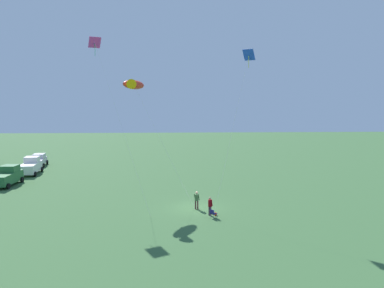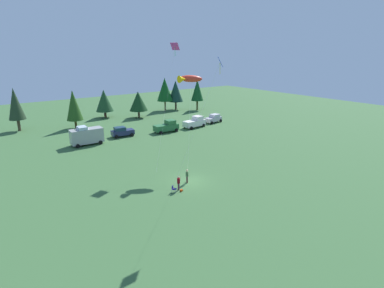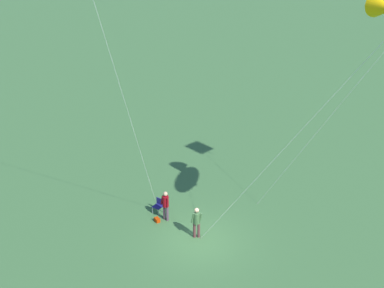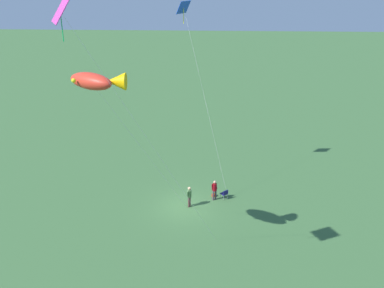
# 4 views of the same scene
# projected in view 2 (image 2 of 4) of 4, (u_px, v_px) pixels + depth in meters

# --- Properties ---
(ground_plane) EXTENTS (160.00, 160.00, 0.00)m
(ground_plane) POSITION_uv_depth(u_px,v_px,m) (189.00, 182.00, 37.62)
(ground_plane) COLOR #396235
(person_kite_flyer) EXTENTS (0.43, 0.59, 1.74)m
(person_kite_flyer) POSITION_uv_depth(u_px,v_px,m) (187.00, 175.00, 37.06)
(person_kite_flyer) COLOR #572E30
(person_kite_flyer) RESTS_ON ground
(folding_chair) EXTENTS (0.67, 0.67, 0.82)m
(folding_chair) POSITION_uv_depth(u_px,v_px,m) (174.00, 188.00, 34.62)
(folding_chair) COLOR navy
(folding_chair) RESTS_ON ground
(person_spectator) EXTENTS (0.52, 0.48, 1.74)m
(person_spectator) POSITION_uv_depth(u_px,v_px,m) (179.00, 182.00, 35.07)
(person_spectator) COLOR #4F3848
(person_spectator) RESTS_ON ground
(backpack_on_grass) EXTENTS (0.37, 0.30, 0.22)m
(backpack_on_grass) POSITION_uv_depth(u_px,v_px,m) (181.00, 190.00, 34.98)
(backpack_on_grass) COLOR #B62F05
(backpack_on_grass) RESTS_ON ground
(van_motorhome_grey) EXTENTS (5.46, 2.73, 3.34)m
(van_motorhome_grey) POSITION_uv_depth(u_px,v_px,m) (87.00, 136.00, 52.16)
(van_motorhome_grey) COLOR #9D9D9C
(van_motorhome_grey) RESTS_ON ground
(car_navy_hatch) EXTENTS (4.36, 2.57, 1.89)m
(car_navy_hatch) POSITION_uv_depth(u_px,v_px,m) (122.00, 132.00, 57.39)
(car_navy_hatch) COLOR #23284E
(car_navy_hatch) RESTS_ON ground
(truck_green_flatbed) EXTENTS (5.08, 2.57, 2.34)m
(truck_green_flatbed) POSITION_uv_depth(u_px,v_px,m) (167.00, 127.00, 60.69)
(truck_green_flatbed) COLOR #296636
(truck_green_flatbed) RESTS_ON ground
(truck_white_pickup) EXTENTS (5.16, 2.79, 2.34)m
(truck_white_pickup) POSITION_uv_depth(u_px,v_px,m) (195.00, 122.00, 64.38)
(truck_white_pickup) COLOR white
(truck_white_pickup) RESTS_ON ground
(car_silver_compact) EXTENTS (4.42, 2.72, 1.89)m
(car_silver_compact) POSITION_uv_depth(u_px,v_px,m) (214.00, 118.00, 68.73)
(car_silver_compact) COLOR #C0B5BF
(car_silver_compact) RESTS_ON ground
(treeline_distant) EXTENTS (63.39, 10.72, 8.89)m
(treeline_distant) POSITION_uv_depth(u_px,v_px,m) (101.00, 99.00, 69.94)
(treeline_distant) COLOR #4B3E19
(treeline_distant) RESTS_ON ground
(kite_large_fish) EXTENTS (6.71, 7.58, 12.58)m
(kite_large_fish) POSITION_uv_depth(u_px,v_px,m) (189.00, 79.00, 41.48)
(kite_large_fish) COLOR red
(kite_large_fish) RESTS_ON ground
(kite_diamond_rainbow) EXTENTS (7.89, 6.75, 16.89)m
(kite_diamond_rainbow) POSITION_uv_depth(u_px,v_px,m) (174.00, 50.00, 43.32)
(kite_diamond_rainbow) COLOR #D03B9E
(kite_diamond_rainbow) RESTS_ON ground
(kite_diamond_blue) EXTENTS (4.34, 4.28, 15.17)m
(kite_diamond_blue) POSITION_uv_depth(u_px,v_px,m) (219.00, 66.00, 29.73)
(kite_diamond_blue) COLOR blue
(kite_diamond_blue) RESTS_ON ground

